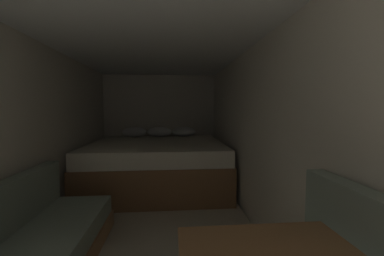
# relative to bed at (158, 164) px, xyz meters

# --- Properties ---
(ground_plane) EXTENTS (7.24, 7.24, 0.00)m
(ground_plane) POSITION_rel_bed_xyz_m (0.00, -1.61, -0.38)
(ground_plane) COLOR #B2A893
(wall_back) EXTENTS (2.35, 0.05, 1.98)m
(wall_back) POSITION_rel_bed_xyz_m (0.00, 1.04, 0.61)
(wall_back) COLOR beige
(wall_back) RESTS_ON ground
(wall_left) EXTENTS (0.05, 5.24, 1.98)m
(wall_left) POSITION_rel_bed_xyz_m (-1.15, -1.61, 0.61)
(wall_left) COLOR beige
(wall_left) RESTS_ON ground
(wall_right) EXTENTS (0.05, 5.24, 1.98)m
(wall_right) POSITION_rel_bed_xyz_m (1.15, -1.61, 0.61)
(wall_right) COLOR beige
(wall_right) RESTS_ON ground
(ceiling_slab) EXTENTS (2.35, 5.24, 0.05)m
(ceiling_slab) POSITION_rel_bed_xyz_m (0.00, -1.61, 1.62)
(ceiling_slab) COLOR white
(ceiling_slab) RESTS_ON wall_left
(bed) EXTENTS (2.13, 1.96, 0.94)m
(bed) POSITION_rel_bed_xyz_m (0.00, 0.00, 0.00)
(bed) COLOR brown
(bed) RESTS_ON ground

